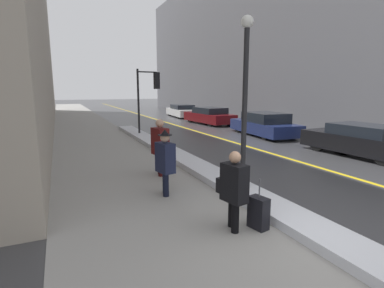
# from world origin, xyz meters

# --- Properties ---
(ground_plane) EXTENTS (160.00, 160.00, 0.00)m
(ground_plane) POSITION_xyz_m (0.00, 0.00, 0.00)
(ground_plane) COLOR #38383A
(sidewalk_slab) EXTENTS (4.00, 80.00, 0.01)m
(sidewalk_slab) POSITION_xyz_m (-2.00, 15.00, 0.01)
(sidewalk_slab) COLOR gray
(sidewalk_slab) RESTS_ON ground
(road_centre_stripe) EXTENTS (0.16, 80.00, 0.00)m
(road_centre_stripe) POSITION_xyz_m (4.00, 15.00, 0.00)
(road_centre_stripe) COLOR gold
(road_centre_stripe) RESTS_ON ground
(snow_bank_curb) EXTENTS (0.85, 17.95, 0.18)m
(snow_bank_curb) POSITION_xyz_m (0.26, 7.28, 0.09)
(snow_bank_curb) COLOR silver
(snow_bank_curb) RESTS_ON ground
(building_facade_right) EXTENTS (6.00, 36.00, 13.78)m
(building_facade_right) POSITION_xyz_m (13.00, 22.00, 6.89)
(building_facade_right) COLOR slate
(building_facade_right) RESTS_ON ground
(lamp_post) EXTENTS (0.28, 0.28, 4.10)m
(lamp_post) POSITION_xyz_m (0.22, 2.44, 2.51)
(lamp_post) COLOR black
(lamp_post) RESTS_ON ground
(traffic_light_near) EXTENTS (1.31, 0.41, 3.60)m
(traffic_light_near) POSITION_xyz_m (0.99, 12.79, 2.60)
(traffic_light_near) COLOR black
(traffic_light_near) RESTS_ON ground
(pedestrian_nearside) EXTENTS (0.37, 0.70, 1.46)m
(pedestrian_nearside) POSITION_xyz_m (-0.92, 1.02, 0.81)
(pedestrian_nearside) COLOR black
(pedestrian_nearside) RESTS_ON ground
(pedestrian_in_fedora) EXTENTS (0.38, 0.54, 1.60)m
(pedestrian_in_fedora) POSITION_xyz_m (-1.43, 3.24, 0.87)
(pedestrian_in_fedora) COLOR black
(pedestrian_in_fedora) RESTS_ON ground
(pedestrian_with_shoulder_bag) EXTENTS (0.42, 0.78, 1.68)m
(pedestrian_with_shoulder_bag) POSITION_xyz_m (-1.02, 4.92, 0.93)
(pedestrian_with_shoulder_bag) COLOR #340C0C
(pedestrian_with_shoulder_bag) RESTS_ON ground
(parked_car_black) EXTENTS (1.89, 4.50, 1.21)m
(parked_car_black) POSITION_xyz_m (6.87, 4.34, 0.59)
(parked_car_black) COLOR black
(parked_car_black) RESTS_ON ground
(parked_car_navy) EXTENTS (2.31, 4.89, 1.27)m
(parked_car_navy) POSITION_xyz_m (6.76, 10.19, 0.60)
(parked_car_navy) COLOR navy
(parked_car_navy) RESTS_ON ground
(parked_car_maroon) EXTENTS (2.18, 4.85, 1.22)m
(parked_car_maroon) POSITION_xyz_m (6.61, 16.60, 0.59)
(parked_car_maroon) COLOR #600F14
(parked_car_maroon) RESTS_ON ground
(parked_car_white) EXTENTS (2.17, 5.02, 1.15)m
(parked_car_white) POSITION_xyz_m (6.95, 22.85, 0.56)
(parked_car_white) COLOR silver
(parked_car_white) RESTS_ON ground
(rolling_suitcase) EXTENTS (0.29, 0.40, 0.95)m
(rolling_suitcase) POSITION_xyz_m (-0.48, 0.86, 0.30)
(rolling_suitcase) COLOR black
(rolling_suitcase) RESTS_ON ground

